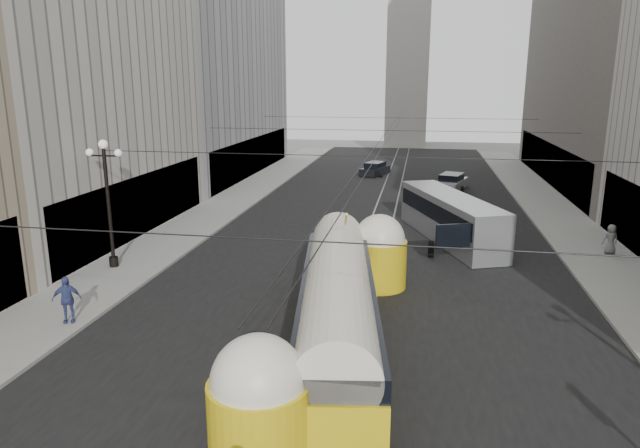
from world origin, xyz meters
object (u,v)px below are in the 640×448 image
at_px(streetcar, 338,304).
at_px(pedestrian_sidewalk_right, 611,239).
at_px(city_bus, 450,216).
at_px(pedestrian_sidewalk_left, 67,299).

distance_m(streetcar, pedestrian_sidewalk_right, 18.72).
distance_m(streetcar, city_bus, 15.87).
relative_size(city_bus, pedestrian_sidewalk_left, 6.00).
distance_m(city_bus, pedestrian_sidewalk_left, 21.32).
bearing_deg(pedestrian_sidewalk_right, city_bus, -23.39).
bearing_deg(pedestrian_sidewalk_right, pedestrian_sidewalk_left, 17.78).
relative_size(streetcar, pedestrian_sidewalk_left, 8.47).
relative_size(pedestrian_sidewalk_right, pedestrian_sidewalk_left, 0.87).
height_order(streetcar, pedestrian_sidewalk_left, streetcar).
distance_m(streetcar, pedestrian_sidewalk_left, 10.57).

